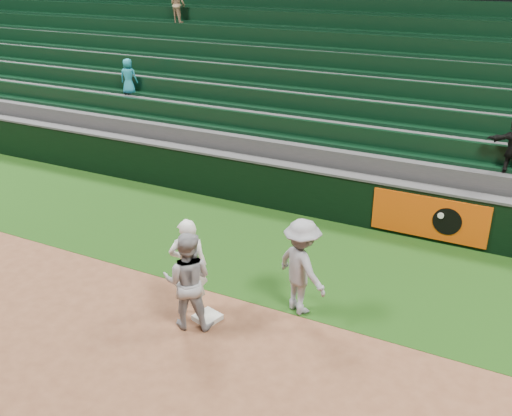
# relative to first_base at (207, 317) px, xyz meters

# --- Properties ---
(ground) EXTENTS (70.00, 70.00, 0.00)m
(ground) POSITION_rel_first_base_xyz_m (-0.11, -0.07, -0.05)
(ground) COLOR brown
(ground) RESTS_ON ground
(foul_grass) EXTENTS (36.00, 4.20, 0.01)m
(foul_grass) POSITION_rel_first_base_xyz_m (-0.11, 2.93, -0.04)
(foul_grass) COLOR #14360D
(foul_grass) RESTS_ON ground
(first_base) EXTENTS (0.51, 0.51, 0.09)m
(first_base) POSITION_rel_first_base_xyz_m (0.00, 0.00, 0.00)
(first_base) COLOR silver
(first_base) RESTS_ON ground
(first_baseman) EXTENTS (0.81, 0.73, 1.85)m
(first_baseman) POSITION_rel_first_base_xyz_m (-0.45, 0.13, 0.88)
(first_baseman) COLOR white
(first_baseman) RESTS_ON ground
(baserunner) EXTENTS (1.06, 0.95, 1.81)m
(baserunner) POSITION_rel_first_base_xyz_m (-0.20, -0.26, 0.86)
(baserunner) COLOR #989AA2
(baserunner) RESTS_ON ground
(base_coach) EXTENTS (1.36, 1.16, 1.83)m
(base_coach) POSITION_rel_first_base_xyz_m (1.38, 1.03, 0.88)
(base_coach) COLOR gray
(base_coach) RESTS_ON foul_grass
(field_wall) EXTENTS (36.00, 0.45, 1.25)m
(field_wall) POSITION_rel_first_base_xyz_m (-0.09, 5.13, 0.59)
(field_wall) COLOR black
(field_wall) RESTS_ON ground
(stadium_seating) EXTENTS (36.00, 5.95, 5.11)m
(stadium_seating) POSITION_rel_first_base_xyz_m (-0.12, 8.90, 1.65)
(stadium_seating) COLOR #343436
(stadium_seating) RESTS_ON ground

